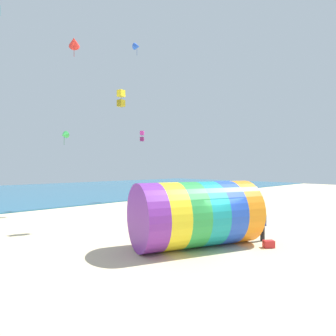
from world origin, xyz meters
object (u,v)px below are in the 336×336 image
cooler_box (269,244)px  kite_green_delta (64,135)px  kite_magenta_box (142,136)px  giant_inflatable_tube (196,214)px  kite_handler (263,225)px  kite_red_delta (74,42)px  kite_blue_delta (137,46)px  kite_yellow_box (121,98)px

cooler_box → kite_green_delta: bearing=98.4°
kite_magenta_box → cooler_box: (-8.06, -19.67, -7.38)m
giant_inflatable_tube → kite_handler: 3.96m
kite_handler → kite_red_delta: 17.27m
kite_blue_delta → cooler_box: (-5.28, -17.11, -16.22)m
giant_inflatable_tube → kite_handler: giant_inflatable_tube is taller
kite_yellow_box → kite_magenta_box: bearing=44.8°
kite_handler → cooler_box: 1.52m
kite_green_delta → cooler_box: bearing=-81.6°
kite_magenta_box → kite_green_delta: bearing=-166.8°
giant_inflatable_tube → kite_blue_delta: kite_blue_delta is taller
kite_magenta_box → kite_blue_delta: bearing=-137.4°
kite_green_delta → kite_red_delta: bearing=-107.8°
kite_blue_delta → kite_yellow_box: bearing=-134.4°
kite_red_delta → kite_green_delta: kite_red_delta is taller
kite_magenta_box → kite_green_delta: kite_magenta_box is taller
giant_inflatable_tube → kite_green_delta: 15.33m
cooler_box → kite_handler: bearing=40.5°
kite_magenta_box → kite_red_delta: 15.09m
cooler_box → kite_yellow_box: bearing=102.6°
kite_blue_delta → kite_red_delta: (-9.37, -4.77, -3.69)m
kite_green_delta → cooler_box: size_ratio=2.30×
kite_handler → cooler_box: bearing=-139.5°
kite_handler → kite_magenta_box: 21.15m
kite_handler → kite_blue_delta: bearing=75.4°
kite_red_delta → cooler_box: 18.06m
kite_handler → kite_green_delta: 17.68m
kite_handler → kite_green_delta: size_ratio=1.39×
kite_green_delta → cooler_box: kite_green_delta is taller
kite_green_delta → kite_handler: bearing=-77.6°
kite_green_delta → giant_inflatable_tube: bearing=-89.4°
cooler_box → kite_blue_delta: bearing=72.9°
kite_red_delta → cooler_box: bearing=-71.7°
kite_blue_delta → kite_red_delta: bearing=-153.0°
kite_blue_delta → cooler_box: bearing=-107.1°
kite_magenta_box → kite_handler: bearing=-110.5°
kite_yellow_box → kite_red_delta: bearing=124.9°
kite_magenta_box → cooler_box: bearing=-112.3°
kite_blue_delta → kite_green_delta: (-7.82, 0.06, -9.69)m
kite_handler → kite_magenta_box: (7.02, 18.78, 6.72)m
giant_inflatable_tube → kite_yellow_box: 9.78m
kite_handler → kite_yellow_box: 12.07m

